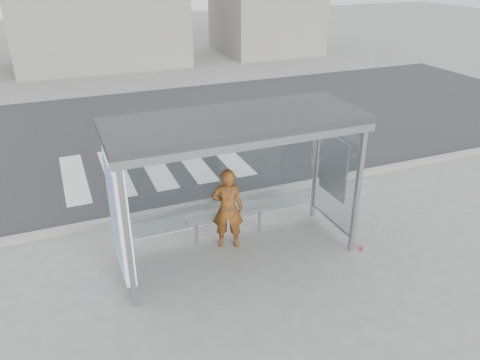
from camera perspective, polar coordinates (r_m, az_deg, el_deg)
name	(u,v)px	position (r m, az deg, el deg)	size (l,w,h in m)	color
ground	(237,253)	(8.71, -0.39, -8.94)	(80.00, 80.00, 0.00)	slate
road	(152,133)	(14.76, -10.67, 5.67)	(30.00, 10.00, 0.01)	#27272A
curb	(203,204)	(10.24, -4.48, -2.90)	(30.00, 0.18, 0.12)	gray
crosswalk	(154,166)	(12.39, -10.38, 1.71)	(4.55, 3.00, 0.00)	silver
bus_shelter	(214,156)	(7.69, -3.17, 2.96)	(4.25, 1.65, 2.62)	gray
building_center	(97,12)	(24.91, -17.05, 19.02)	(8.00, 5.00, 5.00)	gray
person	(228,208)	(8.53, -1.52, -3.49)	(0.58, 0.38, 1.58)	#C23812
bench	(229,214)	(8.91, -1.39, -4.14)	(1.67, 0.21, 0.86)	gray
soda_can	(362,248)	(9.08, 14.60, -8.04)	(0.06, 0.06, 0.11)	#CF3C62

